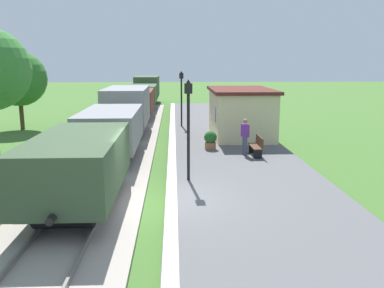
{
  "coord_description": "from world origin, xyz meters",
  "views": [
    {
      "loc": [
        0.5,
        -12.35,
        4.57
      ],
      "look_at": [
        1.27,
        4.61,
        1.09
      ],
      "focal_mm": 37.84,
      "sensor_mm": 36.0,
      "label": 1
    }
  ],
  "objects_px": {
    "station_hut": "(240,112)",
    "bench_down_platform": "(230,118)",
    "freight_train": "(133,105)",
    "bench_near_hut": "(257,146)",
    "lamp_post_near": "(188,112)",
    "potted_planter": "(210,140)",
    "tree_trackside_far": "(19,79)",
    "lamp_post_far": "(181,88)",
    "person_waiting": "(245,135)"
  },
  "relations": [
    {
      "from": "freight_train",
      "to": "lamp_post_near",
      "type": "height_order",
      "value": "lamp_post_near"
    },
    {
      "from": "bench_near_hut",
      "to": "potted_planter",
      "type": "relative_size",
      "value": 1.64
    },
    {
      "from": "lamp_post_far",
      "to": "lamp_post_near",
      "type": "bearing_deg",
      "value": -90.0
    },
    {
      "from": "potted_planter",
      "to": "bench_down_platform",
      "type": "bearing_deg",
      "value": 75.37
    },
    {
      "from": "bench_near_hut",
      "to": "bench_down_platform",
      "type": "relative_size",
      "value": 1.0
    },
    {
      "from": "person_waiting",
      "to": "tree_trackside_far",
      "type": "distance_m",
      "value": 16.71
    },
    {
      "from": "bench_down_platform",
      "to": "lamp_post_near",
      "type": "relative_size",
      "value": 0.41
    },
    {
      "from": "person_waiting",
      "to": "station_hut",
      "type": "bearing_deg",
      "value": -119.09
    },
    {
      "from": "lamp_post_near",
      "to": "lamp_post_far",
      "type": "xyz_separation_m",
      "value": [
        0.0,
        12.77,
        0.0
      ]
    },
    {
      "from": "bench_down_platform",
      "to": "lamp_post_far",
      "type": "distance_m",
      "value": 3.94
    },
    {
      "from": "person_waiting",
      "to": "potted_planter",
      "type": "distance_m",
      "value": 2.07
    },
    {
      "from": "bench_down_platform",
      "to": "tree_trackside_far",
      "type": "bearing_deg",
      "value": 179.06
    },
    {
      "from": "station_hut",
      "to": "bench_near_hut",
      "type": "height_order",
      "value": "station_hut"
    },
    {
      "from": "potted_planter",
      "to": "lamp_post_near",
      "type": "height_order",
      "value": "lamp_post_near"
    },
    {
      "from": "freight_train",
      "to": "potted_planter",
      "type": "distance_m",
      "value": 10.43
    },
    {
      "from": "lamp_post_far",
      "to": "tree_trackside_far",
      "type": "xyz_separation_m",
      "value": [
        -10.86,
        0.59,
        0.64
      ]
    },
    {
      "from": "bench_near_hut",
      "to": "bench_down_platform",
      "type": "bearing_deg",
      "value": 90.0
    },
    {
      "from": "station_hut",
      "to": "lamp_post_far",
      "type": "relative_size",
      "value": 1.57
    },
    {
      "from": "station_hut",
      "to": "bench_near_hut",
      "type": "xyz_separation_m",
      "value": [
        -0.05,
        -5.14,
        -0.93
      ]
    },
    {
      "from": "bench_down_platform",
      "to": "tree_trackside_far",
      "type": "height_order",
      "value": "tree_trackside_far"
    },
    {
      "from": "station_hut",
      "to": "bench_down_platform",
      "type": "xyz_separation_m",
      "value": [
        -0.05,
        4.18,
        -0.93
      ]
    },
    {
      "from": "person_waiting",
      "to": "tree_trackside_far",
      "type": "xyz_separation_m",
      "value": [
        -13.65,
        9.36,
        2.26
      ]
    },
    {
      "from": "freight_train",
      "to": "bench_near_hut",
      "type": "height_order",
      "value": "freight_train"
    },
    {
      "from": "bench_near_hut",
      "to": "tree_trackside_far",
      "type": "distance_m",
      "value": 17.32
    },
    {
      "from": "bench_near_hut",
      "to": "person_waiting",
      "type": "bearing_deg",
      "value": 160.45
    },
    {
      "from": "bench_near_hut",
      "to": "lamp_post_near",
      "type": "xyz_separation_m",
      "value": [
        -3.33,
        -3.8,
        2.08
      ]
    },
    {
      "from": "potted_planter",
      "to": "tree_trackside_far",
      "type": "relative_size",
      "value": 0.17
    },
    {
      "from": "bench_near_hut",
      "to": "bench_down_platform",
      "type": "height_order",
      "value": "same"
    },
    {
      "from": "potted_planter",
      "to": "lamp_post_far",
      "type": "distance_m",
      "value": 7.81
    },
    {
      "from": "freight_train",
      "to": "person_waiting",
      "type": "height_order",
      "value": "freight_train"
    },
    {
      "from": "freight_train",
      "to": "tree_trackside_far",
      "type": "relative_size",
      "value": 7.41
    },
    {
      "from": "bench_down_platform",
      "to": "lamp_post_far",
      "type": "height_order",
      "value": "lamp_post_far"
    },
    {
      "from": "potted_planter",
      "to": "lamp_post_far",
      "type": "xyz_separation_m",
      "value": [
        -1.3,
        7.41,
        2.08
      ]
    },
    {
      "from": "lamp_post_far",
      "to": "bench_down_platform",
      "type": "bearing_deg",
      "value": 6.07
    },
    {
      "from": "bench_down_platform",
      "to": "person_waiting",
      "type": "distance_m",
      "value": 9.16
    },
    {
      "from": "person_waiting",
      "to": "tree_trackside_far",
      "type": "relative_size",
      "value": 0.32
    },
    {
      "from": "lamp_post_near",
      "to": "bench_near_hut",
      "type": "bearing_deg",
      "value": 48.82
    },
    {
      "from": "person_waiting",
      "to": "bench_near_hut",
      "type": "bearing_deg",
      "value": 138.09
    },
    {
      "from": "lamp_post_far",
      "to": "freight_train",
      "type": "bearing_deg",
      "value": 151.61
    },
    {
      "from": "potted_planter",
      "to": "freight_train",
      "type": "bearing_deg",
      "value": 117.02
    },
    {
      "from": "freight_train",
      "to": "lamp_post_far",
      "type": "relative_size",
      "value": 10.59
    },
    {
      "from": "station_hut",
      "to": "potted_planter",
      "type": "xyz_separation_m",
      "value": [
        -2.08,
        -3.58,
        -0.93
      ]
    },
    {
      "from": "freight_train",
      "to": "bench_down_platform",
      "type": "relative_size",
      "value": 26.13
    },
    {
      "from": "potted_planter",
      "to": "lamp_post_near",
      "type": "relative_size",
      "value": 0.25
    },
    {
      "from": "potted_planter",
      "to": "station_hut",
      "type": "bearing_deg",
      "value": 59.92
    },
    {
      "from": "freight_train",
      "to": "station_hut",
      "type": "bearing_deg",
      "value": -39.87
    },
    {
      "from": "station_hut",
      "to": "bench_near_hut",
      "type": "bearing_deg",
      "value": -90.54
    },
    {
      "from": "bench_near_hut",
      "to": "potted_planter",
      "type": "xyz_separation_m",
      "value": [
        -2.03,
        1.56,
        0.0
      ]
    },
    {
      "from": "bench_near_hut",
      "to": "tree_trackside_far",
      "type": "relative_size",
      "value": 0.28
    },
    {
      "from": "lamp_post_near",
      "to": "bench_down_platform",
      "type": "bearing_deg",
      "value": 75.78
    }
  ]
}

